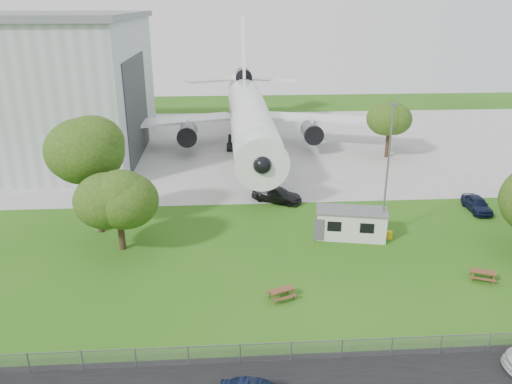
{
  "coord_description": "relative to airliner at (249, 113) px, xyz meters",
  "views": [
    {
      "loc": [
        -5.66,
        -33.24,
        19.75
      ],
      "look_at": [
        -2.9,
        8.0,
        4.0
      ],
      "focal_mm": 35.0,
      "sensor_mm": 36.0,
      "label": 1
    }
  ],
  "objects": [
    {
      "name": "airliner",
      "position": [
        0.0,
        0.0,
        0.0
      ],
      "size": [
        46.36,
        47.73,
        17.69
      ],
      "color": "white",
      "rests_on": "ground"
    },
    {
      "name": "lamp_mast",
      "position": [
        10.2,
        -29.66,
        0.73
      ],
      "size": [
        0.16,
        0.16,
        12.0
      ],
      "primitive_type": "cylinder",
      "color": "slate",
      "rests_on": "ground"
    },
    {
      "name": "fence",
      "position": [
        2.0,
        -45.36,
        -5.27
      ],
      "size": [
        58.0,
        0.04,
        1.3
      ],
      "primitive_type": "cube",
      "color": "gray",
      "rests_on": "ground"
    },
    {
      "name": "site_cabin",
      "position": [
        7.52,
        -29.23,
        -3.96
      ],
      "size": [
        6.96,
        3.89,
        2.62
      ],
      "color": "silver",
      "rests_on": "ground"
    },
    {
      "name": "picnic_east",
      "position": [
        15.68,
        -37.3,
        -5.27
      ],
      "size": [
        2.25,
        2.09,
        0.76
      ],
      "primitive_type": null,
      "rotation": [
        0.0,
        0.0,
        -0.41
      ],
      "color": "brown",
      "rests_on": "ground"
    },
    {
      "name": "ground",
      "position": [
        2.0,
        -35.86,
        -5.27
      ],
      "size": [
        160.0,
        160.0,
        0.0
      ],
      "primitive_type": "plane",
      "color": "#39701A"
    },
    {
      "name": "tree_far_apron",
      "position": [
        18.42,
        -5.27,
        0.26
      ],
      "size": [
        5.26,
        5.26,
        8.18
      ],
      "color": "#382619",
      "rests_on": "ground"
    },
    {
      "name": "picnic_west",
      "position": [
        0.19,
        -38.8,
        -5.27
      ],
      "size": [
        2.23,
        2.07,
        0.76
      ],
      "primitive_type": null,
      "rotation": [
        0.0,
        0.0,
        0.39
      ],
      "color": "brown",
      "rests_on": "ground"
    },
    {
      "name": "car_ne_hatch",
      "position": [
        21.64,
        -24.27,
        -4.51
      ],
      "size": [
        1.96,
        4.52,
        1.52
      ],
      "primitive_type": "imported",
      "rotation": [
        0.0,
        0.0,
        -0.04
      ],
      "color": "black",
      "rests_on": "ground"
    },
    {
      "name": "car_apron_van",
      "position": [
        1.81,
        -20.34,
        -4.49
      ],
      "size": [
        5.79,
        4.41,
        1.56
      ],
      "primitive_type": "imported",
      "rotation": [
        0.0,
        0.0,
        1.1
      ],
      "color": "black",
      "rests_on": "ground"
    },
    {
      "name": "concrete_apron",
      "position": [
        2.0,
        2.14,
        -5.25
      ],
      "size": [
        120.0,
        46.0,
        0.03
      ],
      "primitive_type": "cube",
      "color": "#B7B7B2",
      "rests_on": "ground"
    },
    {
      "name": "tree_west_small",
      "position": [
        -12.49,
        -30.25,
        -0.22
      ],
      "size": [
        6.07,
        6.07,
        8.1
      ],
      "color": "#382619",
      "rests_on": "ground"
    },
    {
      "name": "tree_west_big",
      "position": [
        -15.09,
        -26.59,
        2.51
      ],
      "size": [
        7.53,
        7.53,
        11.56
      ],
      "color": "#382619",
      "rests_on": "ground"
    }
  ]
}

